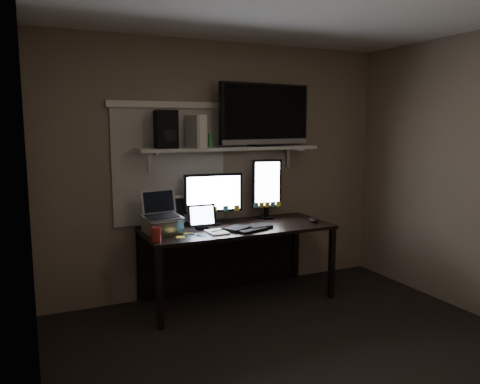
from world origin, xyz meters
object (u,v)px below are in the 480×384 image
game_console (196,131)px  desk (232,242)px  tablet (201,217)px  speaker (166,129)px  keyboard (248,228)px  cup (156,234)px  tv (265,115)px  monitor_portrait (267,189)px  monitor_landscape (214,198)px  mouse (313,220)px  laptop (162,213)px

game_console → desk: bearing=-25.8°
tablet → speaker: bearing=155.3°
keyboard → cup: bearing=168.7°
tv → speaker: (-1.02, -0.01, -0.14)m
monitor_portrait → tv: bearing=-132.1°
monitor_landscape → tablet: size_ratio=2.19×
desk → mouse: 0.83m
mouse → tablet: 1.13m
game_console → monitor_landscape: bearing=-12.6°
game_console → speaker: size_ratio=0.88×
keyboard → laptop: size_ratio=1.21×
mouse → game_console: bearing=163.6°
cup → game_console: bearing=39.8°
tablet → game_console: game_console is taller
mouse → speaker: size_ratio=0.34×
desk → speaker: speaker is taller
monitor_landscape → game_console: (-0.17, -0.00, 0.65)m
speaker → monitor_landscape: bearing=5.7°
mouse → keyboard: bearing=-179.8°
cup → mouse: bearing=3.4°
mouse → tv: tv is taller
desk → tv: tv is taller
desk → keyboard: bearing=-80.7°
tablet → game_console: 0.80m
keyboard → cup: size_ratio=3.86×
desk → tv: 1.30m
monitor_landscape → desk: bearing=-19.2°
tablet → keyboard: bearing=-22.1°
keyboard → speaker: size_ratio=1.33×
desk → game_console: (-0.34, 0.07, 1.08)m
game_console → speaker: (-0.29, -0.01, 0.02)m
monitor_landscape → monitor_portrait: (0.61, 0.04, 0.06)m
tv → tablet: bearing=-175.8°
game_console → monitor_portrait: bearing=-10.5°
mouse → cup: 1.62m
keyboard → tv: tv is taller
monitor_landscape → mouse: size_ratio=4.97×
game_console → keyboard: bearing=-54.9°
keyboard → mouse: mouse is taller
monitor_landscape → speaker: speaker is taller
tv → cup: bearing=-168.5°
desk → speaker: (-0.63, 0.07, 1.10)m
tv → game_console: (-0.73, -0.01, -0.16)m
desk → laptop: bearing=-171.4°
monitor_portrait → keyboard: 0.62m
laptop → game_console: (0.39, 0.18, 0.71)m
monitor_landscape → keyboard: 0.46m
monitor_landscape → laptop: bearing=-156.7°
speaker → game_console: bearing=5.6°
tablet → tv: bearing=14.6°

